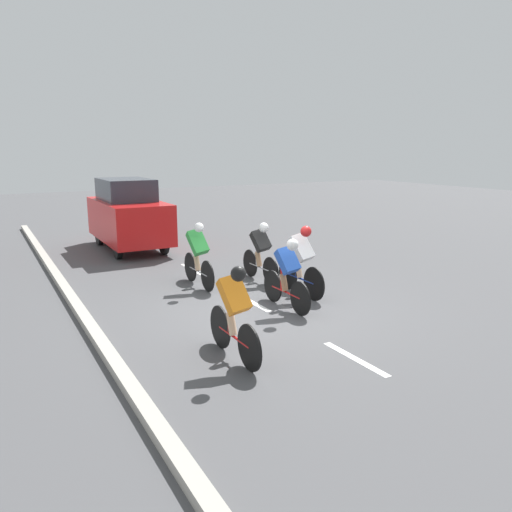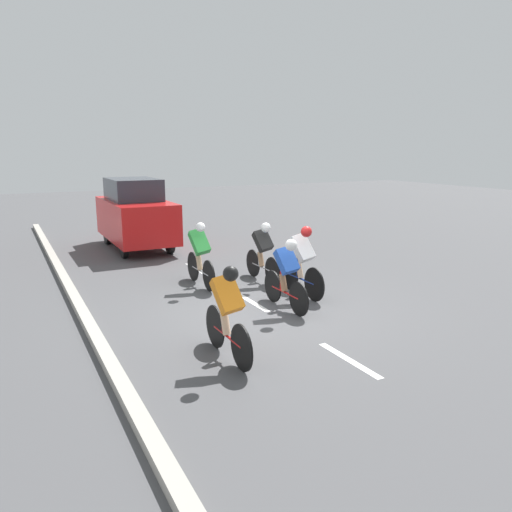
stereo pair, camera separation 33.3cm
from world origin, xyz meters
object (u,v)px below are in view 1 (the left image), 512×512
(cyclist_black, at_px, (261,250))
(cyclist_green, at_px, (198,253))
(support_car, at_px, (128,215))
(cyclist_white, at_px, (302,259))
(cyclist_blue, at_px, (287,272))
(cyclist_orange, at_px, (234,310))

(cyclist_black, xyz_separation_m, cyclist_green, (1.44, -0.29, 0.02))
(cyclist_green, height_order, support_car, support_car)
(cyclist_white, bearing_deg, cyclist_green, -45.98)
(cyclist_green, distance_m, cyclist_blue, 2.48)
(cyclist_orange, height_order, cyclist_blue, cyclist_orange)
(cyclist_orange, bearing_deg, cyclist_white, -140.08)
(cyclist_orange, bearing_deg, cyclist_black, -124.57)
(cyclist_white, xyz_separation_m, support_car, (1.80, -6.75, 0.27))
(cyclist_orange, bearing_deg, cyclist_blue, -140.06)
(cyclist_blue, height_order, support_car, support_car)
(cyclist_black, bearing_deg, cyclist_blue, 74.35)
(cyclist_blue, xyz_separation_m, support_car, (1.04, -7.38, 0.32))
(cyclist_black, height_order, cyclist_green, cyclist_green)
(cyclist_blue, bearing_deg, cyclist_green, -69.43)
(cyclist_black, distance_m, cyclist_orange, 4.45)
(cyclist_white, distance_m, cyclist_blue, 0.99)
(cyclist_orange, bearing_deg, support_car, -95.78)
(cyclist_green, bearing_deg, cyclist_orange, 74.62)
(cyclist_blue, bearing_deg, cyclist_white, -140.14)
(cyclist_black, distance_m, cyclist_white, 1.41)
(support_car, bearing_deg, cyclist_blue, 98.05)
(cyclist_white, relative_size, cyclist_blue, 1.02)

